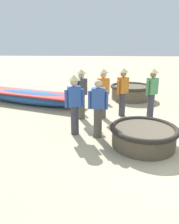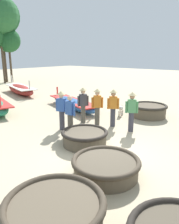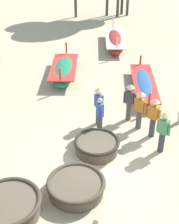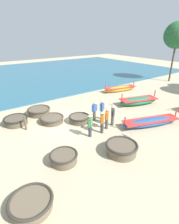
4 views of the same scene
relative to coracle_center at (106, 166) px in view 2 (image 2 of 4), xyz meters
name	(u,v)px [view 2 (image 2 of 4)]	position (x,y,z in m)	size (l,w,h in m)	color
ground_plane	(103,155)	(0.94, 0.75, -0.26)	(80.00, 80.00, 0.00)	#BCAD8C
coracle_center	(106,166)	(0.00, 0.00, 0.00)	(1.84, 1.84, 0.48)	brown
coracle_weathered	(55,211)	(-2.06, -0.27, 0.05)	(1.94, 1.94, 0.57)	brown
coracle_beside_post	(85,137)	(1.22, 1.76, 0.02)	(1.66, 1.66, 0.52)	brown
coracle_far_left	(148,110)	(6.05, 1.52, 0.09)	(1.88, 1.88, 0.65)	brown
long_boat_ochre_hull	(73,103)	(4.94, 5.81, 0.03)	(2.58, 4.90, 1.01)	#285693
long_boat_blue_hull	(20,89)	(5.83, 12.44, 0.11)	(2.62, 5.14, 1.32)	maroon
fisherman_with_hat	(113,105)	(3.59, 2.11, 0.69)	(0.38, 0.43, 1.67)	#383842
fisherman_standing_right	(83,103)	(3.17, 3.49, 0.69)	(0.44, 0.38, 1.67)	#4C473D
fisherman_by_coracle	(132,109)	(3.49, 1.15, 0.69)	(0.37, 0.46, 1.67)	#383842
fisherman_crouching	(70,114)	(1.69, 2.90, 0.57)	(0.22, 0.53, 1.57)	#4C473D
fisherman_hauling	(62,108)	(1.85, 3.55, 0.69)	(0.36, 0.51, 1.67)	#383842
fisherman_standing_left	(97,104)	(3.32, 2.78, 0.69)	(0.39, 0.43, 1.67)	#4C473D
dog	(121,109)	(5.30, 2.72, 0.11)	(0.66, 0.37, 0.55)	beige
tree_left_mid	(1,16)	(9.46, 20.45, 6.88)	(4.03, 4.03, 9.19)	#4C3D2D
tree_leftmost	(8,41)	(9.77, 19.90, 4.31)	(2.59, 2.59, 5.90)	#4C3D2D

